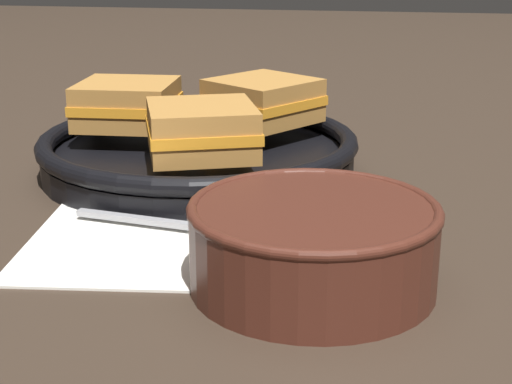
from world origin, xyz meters
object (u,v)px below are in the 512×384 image
object	(u,v)px
sandwich_near_right	(263,100)
sandwich_near_left	(202,130)
soup_bowl	(313,239)
spoon	(198,227)
skillet	(199,152)
sandwich_far_left	(127,104)

from	to	relation	value
sandwich_near_right	sandwich_near_left	bearing A→B (deg)	-103.35
soup_bowl	sandwich_near_right	distance (m)	0.33
spoon	skillet	bearing A→B (deg)	112.82
soup_bowl	sandwich_near_left	distance (m)	0.22
spoon	sandwich_far_left	size ratio (longest dim) A/B	1.51
soup_bowl	sandwich_near_right	size ratio (longest dim) A/B	1.26
soup_bowl	sandwich_near_left	xyz separation A→B (m)	(-0.12, 0.18, 0.03)
sandwich_near_right	spoon	bearing A→B (deg)	-93.31
spoon	sandwich_near_left	bearing A→B (deg)	110.39
sandwich_near_left	sandwich_far_left	size ratio (longest dim) A/B	1.21
sandwich_near_left	sandwich_near_right	distance (m)	0.14
skillet	sandwich_near_left	distance (m)	0.09
skillet	sandwich_near_left	world-z (taller)	sandwich_near_left
sandwich_far_left	sandwich_near_right	bearing A→B (deg)	16.65
soup_bowl	spoon	xyz separation A→B (m)	(-0.10, 0.08, -0.03)
sandwich_near_left	sandwich_near_right	size ratio (longest dim) A/B	0.92
skillet	sandwich_near_right	bearing A→B (deg)	46.65
skillet	sandwich_near_left	bearing A→B (deg)	-73.35
skillet	sandwich_far_left	bearing A→B (deg)	166.65
soup_bowl	spoon	world-z (taller)	soup_bowl
sandwich_near_left	spoon	bearing A→B (deg)	-78.69
spoon	sandwich_near_left	xyz separation A→B (m)	(-0.02, 0.10, 0.06)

